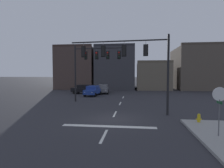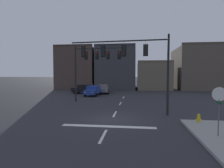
{
  "view_description": "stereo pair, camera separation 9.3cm",
  "coord_description": "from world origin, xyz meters",
  "px_view_note": "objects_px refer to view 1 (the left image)",
  "views": [
    {
      "loc": [
        1.73,
        -14.44,
        3.54
      ],
      "look_at": [
        -0.47,
        3.7,
        2.57
      ],
      "focal_mm": 30.27,
      "sensor_mm": 36.0,
      "label": 1
    },
    {
      "loc": [
        1.83,
        -14.43,
        3.54
      ],
      "look_at": [
        -0.47,
        3.7,
        2.57
      ],
      "focal_mm": 30.27,
      "sensor_mm": 36.0,
      "label": 2
    }
  ],
  "objects_px": {
    "stop_sign": "(219,100)",
    "car_lot_nearside": "(84,89)",
    "car_lot_farside": "(103,89)",
    "signal_mast_far_side": "(92,61)",
    "fire_hydrant": "(199,120)",
    "car_lot_middle": "(93,90)",
    "signal_mast_near_side": "(132,57)"
  },
  "relations": [
    {
      "from": "signal_mast_near_side",
      "to": "signal_mast_far_side",
      "type": "relative_size",
      "value": 1.21
    },
    {
      "from": "stop_sign",
      "to": "fire_hydrant",
      "type": "bearing_deg",
      "value": 91.34
    },
    {
      "from": "stop_sign",
      "to": "car_lot_middle",
      "type": "height_order",
      "value": "stop_sign"
    },
    {
      "from": "signal_mast_far_side",
      "to": "car_lot_middle",
      "type": "relative_size",
      "value": 1.58
    },
    {
      "from": "car_lot_nearside",
      "to": "car_lot_farside",
      "type": "xyz_separation_m",
      "value": [
        3.23,
        1.05,
        0.0
      ]
    },
    {
      "from": "signal_mast_far_side",
      "to": "fire_hydrant",
      "type": "height_order",
      "value": "signal_mast_far_side"
    },
    {
      "from": "car_lot_middle",
      "to": "car_lot_nearside",
      "type": "bearing_deg",
      "value": 128.39
    },
    {
      "from": "car_lot_middle",
      "to": "car_lot_farside",
      "type": "height_order",
      "value": "same"
    },
    {
      "from": "signal_mast_far_side",
      "to": "fire_hydrant",
      "type": "xyz_separation_m",
      "value": [
        9.87,
        -9.51,
        -4.82
      ]
    },
    {
      "from": "car_lot_farside",
      "to": "fire_hydrant",
      "type": "height_order",
      "value": "car_lot_farside"
    },
    {
      "from": "signal_mast_far_side",
      "to": "signal_mast_near_side",
      "type": "bearing_deg",
      "value": -51.67
    },
    {
      "from": "signal_mast_near_side",
      "to": "signal_mast_far_side",
      "type": "height_order",
      "value": "signal_mast_far_side"
    },
    {
      "from": "signal_mast_near_side",
      "to": "car_lot_middle",
      "type": "relative_size",
      "value": 1.92
    },
    {
      "from": "car_lot_nearside",
      "to": "fire_hydrant",
      "type": "height_order",
      "value": "car_lot_nearside"
    },
    {
      "from": "stop_sign",
      "to": "car_lot_middle",
      "type": "distance_m",
      "value": 22.44
    },
    {
      "from": "car_lot_farside",
      "to": "car_lot_nearside",
      "type": "bearing_deg",
      "value": -161.93
    },
    {
      "from": "car_lot_middle",
      "to": "stop_sign",
      "type": "bearing_deg",
      "value": -59.48
    },
    {
      "from": "signal_mast_far_side",
      "to": "stop_sign",
      "type": "distance_m",
      "value": 16.25
    },
    {
      "from": "signal_mast_near_side",
      "to": "car_lot_middle",
      "type": "height_order",
      "value": "signal_mast_near_side"
    },
    {
      "from": "car_lot_middle",
      "to": "car_lot_farside",
      "type": "xyz_separation_m",
      "value": [
        1.04,
        3.81,
        0.0
      ]
    },
    {
      "from": "signal_mast_near_side",
      "to": "car_lot_nearside",
      "type": "relative_size",
      "value": 1.91
    },
    {
      "from": "car_lot_farside",
      "to": "car_lot_middle",
      "type": "bearing_deg",
      "value": -105.31
    },
    {
      "from": "car_lot_nearside",
      "to": "fire_hydrant",
      "type": "relative_size",
      "value": 6.12
    },
    {
      "from": "signal_mast_far_side",
      "to": "stop_sign",
      "type": "bearing_deg",
      "value": -51.49
    },
    {
      "from": "car_lot_farside",
      "to": "fire_hydrant",
      "type": "relative_size",
      "value": 6.15
    },
    {
      "from": "stop_sign",
      "to": "car_lot_nearside",
      "type": "relative_size",
      "value": 0.62
    },
    {
      "from": "car_lot_farside",
      "to": "signal_mast_near_side",
      "type": "bearing_deg",
      "value": -72.09
    },
    {
      "from": "signal_mast_far_side",
      "to": "stop_sign",
      "type": "xyz_separation_m",
      "value": [
        9.94,
        -12.5,
        -3.0
      ]
    },
    {
      "from": "car_lot_nearside",
      "to": "fire_hydrant",
      "type": "xyz_separation_m",
      "value": [
        13.49,
        -19.07,
        -0.53
      ]
    },
    {
      "from": "car_lot_nearside",
      "to": "signal_mast_far_side",
      "type": "bearing_deg",
      "value": -69.28
    },
    {
      "from": "signal_mast_far_side",
      "to": "car_lot_nearside",
      "type": "distance_m",
      "value": 11.08
    },
    {
      "from": "stop_sign",
      "to": "car_lot_farside",
      "type": "relative_size",
      "value": 0.61
    }
  ]
}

